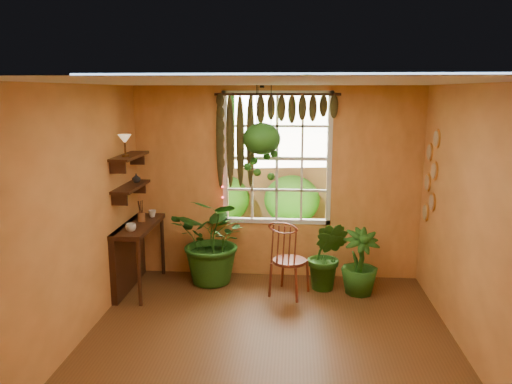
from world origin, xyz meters
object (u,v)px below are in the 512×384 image
potted_plant_left (215,240)px  hanging_basket (262,142)px  counter_ledge (132,249)px  potted_plant_mid (327,256)px  windsor_chair (288,270)px

potted_plant_left → hanging_basket: hanging_basket is taller
hanging_basket → potted_plant_left: bearing=-179.7°
potted_plant_left → hanging_basket: bearing=0.3°
counter_ledge → potted_plant_mid: size_ratio=1.25×
windsor_chair → potted_plant_left: (-1.02, 0.36, 0.28)m
counter_ledge → potted_plant_mid: 2.61m
windsor_chair → potted_plant_mid: bearing=47.7°
potted_plant_mid → windsor_chair: bearing=-156.6°
counter_ledge → hanging_basket: bearing=9.3°
counter_ledge → potted_plant_mid: bearing=3.0°
counter_ledge → windsor_chair: windsor_chair is taller
counter_ledge → potted_plant_mid: (2.61, 0.14, -0.07)m
potted_plant_mid → hanging_basket: hanging_basket is taller
potted_plant_mid → hanging_basket: bearing=170.7°
potted_plant_left → potted_plant_mid: size_ratio=1.29×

